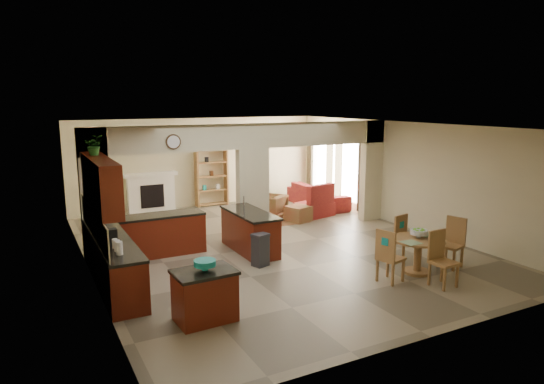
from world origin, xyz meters
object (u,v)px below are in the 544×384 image
dining_table (418,250)px  sofa (318,195)px  kitchen_island (205,295)px  armchair (271,207)px

dining_table → sofa: dining_table is taller
kitchen_island → sofa: (6.00, 6.08, -0.06)m
dining_table → sofa: bearing=75.3°
kitchen_island → armchair: 6.61m
dining_table → sofa: 6.25m
kitchen_island → dining_table: kitchen_island is taller
sofa → armchair: sofa is taller
sofa → armchair: 2.22m
dining_table → sofa: size_ratio=0.43×
dining_table → armchair: (-0.50, 5.29, -0.13)m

